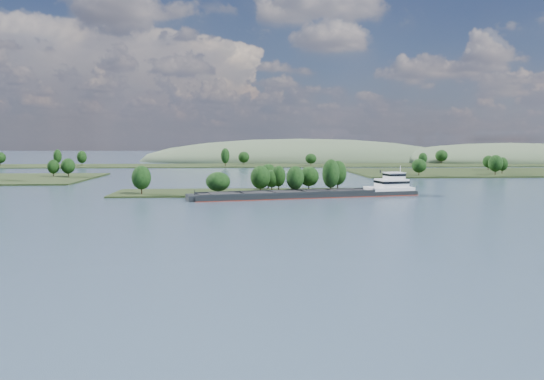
{
  "coord_description": "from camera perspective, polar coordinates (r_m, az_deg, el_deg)",
  "views": [
    {
      "loc": [
        -0.87,
        -28.02,
        21.09
      ],
      "look_at": [
        8.67,
        130.0,
        6.0
      ],
      "focal_mm": 35.0,
      "sensor_mm": 36.0,
      "label": 1
    }
  ],
  "objects": [
    {
      "name": "ground",
      "position": [
        149.51,
        -3.09,
        -2.67
      ],
      "size": [
        1800.0,
        1800.0,
        0.0
      ],
      "primitive_type": "plane",
      "color": "#394A62",
      "rests_on": "ground"
    },
    {
      "name": "cargo_barge",
      "position": [
        197.31,
        5.39,
        -0.28
      ],
      "size": [
        87.15,
        28.71,
        11.76
      ],
      "color": "black",
      "rests_on": "ground"
    },
    {
      "name": "hill_east",
      "position": [
        562.6,
        24.21,
        2.82
      ],
      "size": [
        260.0,
        140.0,
        36.0
      ],
      "primitive_type": "ellipsoid",
      "color": "#415439",
      "rests_on": "ground"
    },
    {
      "name": "hill_west",
      "position": [
        531.93,
        3.12,
        3.16
      ],
      "size": [
        320.0,
        160.0,
        44.0
      ],
      "primitive_type": "ellipsoid",
      "color": "#415439",
      "rests_on": "ground"
    },
    {
      "name": "tree_island",
      "position": [
        207.99,
        -1.44,
        0.66
      ],
      "size": [
        100.0,
        31.08,
        14.31
      ],
      "color": "black",
      "rests_on": "ground"
    },
    {
      "name": "back_shoreline",
      "position": [
        428.43,
        -2.08,
        2.72
      ],
      "size": [
        900.0,
        60.0,
        15.24
      ],
      "color": "black",
      "rests_on": "ground"
    }
  ]
}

